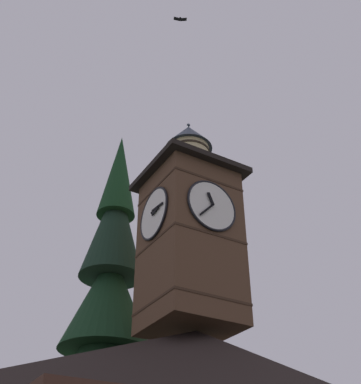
# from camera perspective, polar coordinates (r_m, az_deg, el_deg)

# --- Properties ---
(clock_tower) EXTENTS (3.95, 3.95, 9.99)m
(clock_tower) POSITION_cam_1_polar(r_m,az_deg,el_deg) (20.80, 1.02, -4.37)
(clock_tower) COLOR brown
(clock_tower) RESTS_ON building_main
(pine_tree_behind) EXTENTS (5.98, 5.98, 19.22)m
(pine_tree_behind) POSITION_cam_1_polar(r_m,az_deg,el_deg) (22.10, -8.65, -18.22)
(pine_tree_behind) COLOR #473323
(pine_tree_behind) RESTS_ON ground_plane
(moon) EXTENTS (1.58, 1.58, 1.58)m
(moon) POSITION_cam_1_polar(r_m,az_deg,el_deg) (65.64, -11.22, -18.32)
(moon) COLOR silver
(flying_bird_high) EXTENTS (0.62, 0.40, 0.13)m
(flying_bird_high) POSITION_cam_1_polar(r_m,az_deg,el_deg) (25.04, -0.03, 18.86)
(flying_bird_high) COLOR black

